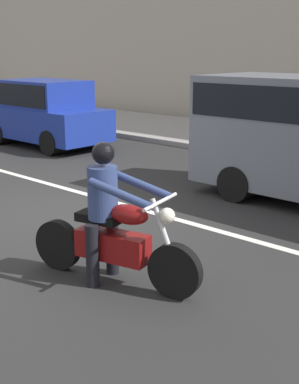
{
  "coord_description": "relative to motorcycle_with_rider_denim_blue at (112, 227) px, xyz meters",
  "views": [
    {
      "loc": [
        6.43,
        -5.12,
        2.59
      ],
      "look_at": [
        2.17,
        -0.49,
        0.86
      ],
      "focal_mm": 48.52,
      "sensor_mm": 36.0,
      "label": 1
    }
  ],
  "objects": [
    {
      "name": "lane_marking_stripe",
      "position": [
        -2.68,
        2.25,
        -0.66
      ],
      "size": [
        18.0,
        0.14,
        0.01
      ],
      "primitive_type": "cube",
      "color": "silver",
      "rests_on": "ground_plane"
    },
    {
      "name": "motorcycle_with_rider_denim_blue",
      "position": [
        0.0,
        0.0,
        0.0
      ],
      "size": [
        2.16,
        0.8,
        1.63
      ],
      "color": "black",
      "rests_on": "ground_plane"
    },
    {
      "name": "parked_hatchback_cobalt_blue",
      "position": [
        -7.75,
        4.83,
        0.27
      ],
      "size": [
        3.83,
        1.76,
        1.8
      ],
      "color": "navy",
      "rests_on": "ground_plane"
    },
    {
      "name": "pedestrian_bystander",
      "position": [
        -3.45,
        9.85,
        0.47
      ],
      "size": [
        0.34,
        0.34,
        1.7
      ],
      "color": "black",
      "rests_on": "sidewalk_slab"
    },
    {
      "name": "ground_plane",
      "position": [
        -2.39,
        1.35,
        -0.66
      ],
      "size": [
        80.0,
        80.0,
        0.0
      ],
      "primitive_type": "plane",
      "color": "#252525"
    }
  ]
}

